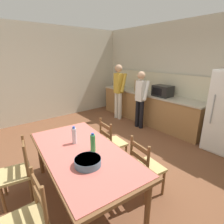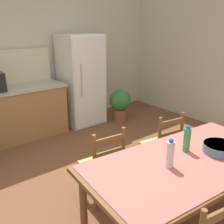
{
  "view_description": "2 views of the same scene",
  "coord_description": "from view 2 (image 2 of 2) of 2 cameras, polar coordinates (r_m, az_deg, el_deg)",
  "views": [
    {
      "loc": [
        2.4,
        -1.9,
        2.01
      ],
      "look_at": [
        -0.02,
        0.03,
        1.01
      ],
      "focal_mm": 28.0,
      "sensor_mm": 36.0,
      "label": 1
    },
    {
      "loc": [
        -1.44,
        -2.15,
        1.98
      ],
      "look_at": [
        0.34,
        0.09,
        0.98
      ],
      "focal_mm": 42.0,
      "sensor_mm": 36.0,
      "label": 2
    }
  ],
  "objects": [
    {
      "name": "bottle_off_centre",
      "position": [
        2.67,
        15.98,
        -5.78
      ],
      "size": [
        0.07,
        0.07,
        0.27
      ],
      "color": "green",
      "rests_on": "dining_table"
    },
    {
      "name": "chair_side_far_left",
      "position": [
        3.01,
        -1.93,
        -11.56
      ],
      "size": [
        0.46,
        0.44,
        0.91
      ],
      "rotation": [
        0.0,
        0.0,
        3.04
      ],
      "color": "brown",
      "rests_on": "ground"
    },
    {
      "name": "potted_plant",
      "position": [
        5.37,
        1.79,
        1.93
      ],
      "size": [
        0.44,
        0.44,
        0.67
      ],
      "color": "brown",
      "rests_on": "ground"
    },
    {
      "name": "bottle_near_centre",
      "position": [
        2.36,
        12.53,
        -8.96
      ],
      "size": [
        0.07,
        0.07,
        0.27
      ],
      "color": "silver",
      "rests_on": "dining_table"
    },
    {
      "name": "serving_bowl",
      "position": [
        2.79,
        22.42,
        -7.19
      ],
      "size": [
        0.32,
        0.32,
        0.09
      ],
      "color": "slate",
      "rests_on": "dining_table"
    },
    {
      "name": "ground_plane",
      "position": [
        3.25,
        -3.96,
        -18.29
      ],
      "size": [
        8.32,
        8.32,
        0.0
      ],
      "primitive_type": "plane",
      "color": "brown"
    },
    {
      "name": "wall_back",
      "position": [
        5.05,
        -22.22,
        11.8
      ],
      "size": [
        6.52,
        0.12,
        2.9
      ],
      "primitive_type": "cube",
      "color": "beige",
      "rests_on": "ground"
    },
    {
      "name": "chair_side_far_right",
      "position": [
        3.5,
        10.94,
        -7.19
      ],
      "size": [
        0.47,
        0.45,
        0.91
      ],
      "rotation": [
        0.0,
        0.0,
        3.01
      ],
      "color": "brown",
      "rests_on": "ground"
    },
    {
      "name": "refrigerator",
      "position": [
        5.22,
        -6.71,
        6.84
      ],
      "size": [
        0.73,
        0.73,
        1.75
      ],
      "color": "white",
      "rests_on": "ground"
    },
    {
      "name": "dining_table",
      "position": [
        2.62,
        16.18,
        -11.17
      ],
      "size": [
        2.1,
        1.18,
        0.76
      ],
      "rotation": [
        0.0,
        0.0,
        -0.09
      ],
      "color": "brown",
      "rests_on": "ground"
    }
  ]
}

